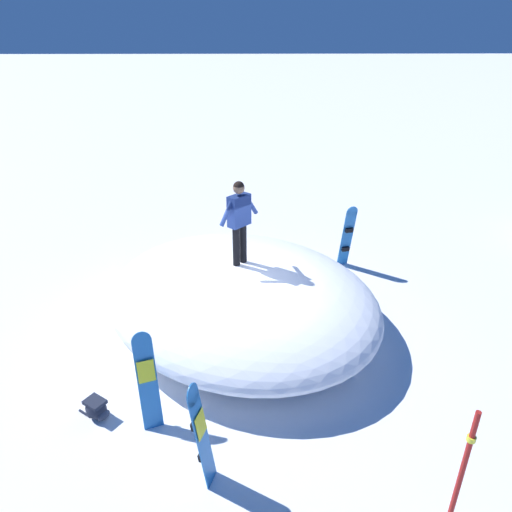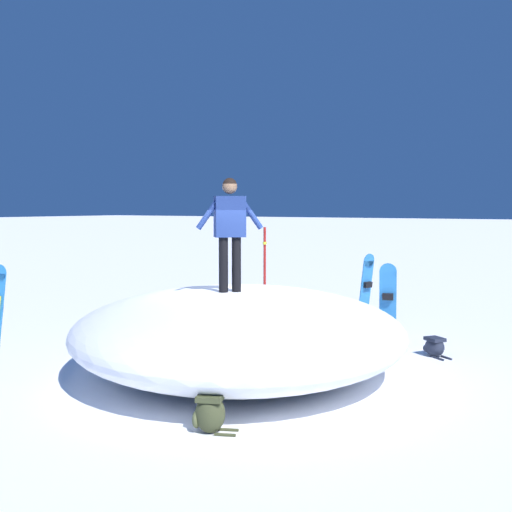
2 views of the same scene
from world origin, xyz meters
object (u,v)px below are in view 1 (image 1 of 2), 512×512
object	(u,v)px
snowboard_tertiary_upright	(347,236)
trail_marker_pole	(460,479)
backpack_far	(190,259)
backpack_near	(96,409)
snowboard_secondary_upright	(147,379)
snowboarder_standing	(239,216)
snowboard_primary_upright	(201,433)

from	to	relation	value
snowboard_tertiary_upright	trail_marker_pole	xyz separation A→B (m)	(-7.15, 0.22, 0.19)
backpack_far	trail_marker_pole	xyz separation A→B (m)	(-7.27, -3.77, 0.85)
backpack_near	snowboard_secondary_upright	bearing A→B (deg)	-94.41
snowboard_tertiary_upright	trail_marker_pole	world-z (taller)	trail_marker_pole
snowboard_secondary_upright	trail_marker_pole	xyz separation A→B (m)	(-2.04, -3.84, 0.27)
snowboarder_standing	backpack_near	world-z (taller)	snowboarder_standing
snowboard_secondary_upright	backpack_far	xyz separation A→B (m)	(5.23, -0.07, -0.58)
snowboarder_standing	snowboard_tertiary_upright	world-z (taller)	snowboarder_standing
snowboarder_standing	snowboard_primary_upright	xyz separation A→B (m)	(-4.01, 0.49, -1.45)
snowboard_primary_upright	trail_marker_pole	size ratio (longest dim) A/B	0.79
snowboard_secondary_upright	backpack_near	size ratio (longest dim) A/B	2.70
snowboard_primary_upright	backpack_far	xyz separation A→B (m)	(6.33, 0.83, -0.61)
snowboard_secondary_upright	backpack_near	world-z (taller)	snowboard_secondary_upright
backpack_near	backpack_far	world-z (taller)	backpack_far
snowboard_secondary_upright	backpack_near	bearing A→B (deg)	85.59
backpack_far	snowboard_primary_upright	bearing A→B (deg)	-172.56
snowboard_secondary_upright	backpack_far	bearing A→B (deg)	-0.78
backpack_near	trail_marker_pole	distance (m)	5.24
snowboard_primary_upright	snowboard_secondary_upright	bearing A→B (deg)	39.17
backpack_far	trail_marker_pole	distance (m)	8.23
snowboarder_standing	snowboard_primary_upright	size ratio (longest dim) A/B	1.06
snowboarder_standing	trail_marker_pole	size ratio (longest dim) A/B	0.83
snowboard_primary_upright	trail_marker_pole	bearing A→B (deg)	-107.68
trail_marker_pole	backpack_far	bearing A→B (deg)	27.41
snowboard_primary_upright	trail_marker_pole	xyz separation A→B (m)	(-0.94, -2.94, 0.24)
snowboarder_standing	backpack_near	xyz separation A→B (m)	(-2.84, 2.26, -2.12)
snowboard_primary_upright	backpack_near	xyz separation A→B (m)	(1.17, 1.77, -0.67)
snowboard_secondary_upright	trail_marker_pole	bearing A→B (deg)	-117.98
backpack_near	trail_marker_pole	world-z (taller)	trail_marker_pole
backpack_near	backpack_far	bearing A→B (deg)	-10.36
trail_marker_pole	snowboard_primary_upright	bearing A→B (deg)	72.32
snowboard_tertiary_upright	backpack_far	size ratio (longest dim) A/B	3.06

